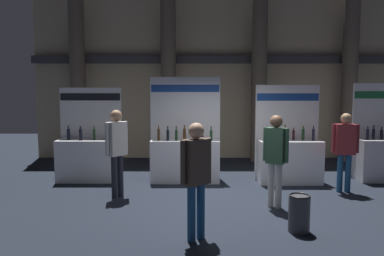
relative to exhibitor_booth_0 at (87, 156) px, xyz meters
name	(u,v)px	position (x,y,z in m)	size (l,w,h in m)	color
ground_plane	(224,202)	(3.24, -1.81, -0.61)	(24.00, 24.00, 0.00)	black
hall_colonnade	(211,71)	(3.24, 3.13, 2.26)	(11.62, 1.04, 5.87)	gray
exhibitor_booth_0	(87,156)	(0.00, 0.00, 0.00)	(1.55, 0.66, 2.31)	white
exhibitor_booth_1	(183,156)	(2.40, -0.05, 0.03)	(1.75, 0.66, 2.57)	white
exhibitor_booth_2	(287,157)	(4.93, -0.20, 0.01)	(1.57, 0.66, 2.37)	white
trash_bin	(297,213)	(4.26, -3.41, -0.31)	(0.34, 0.34, 0.60)	#38383D
visitor_0	(274,153)	(4.15, -2.17, 0.44)	(0.43, 0.35, 1.78)	silver
visitor_1	(194,170)	(2.63, -3.73, 0.45)	(0.46, 0.43, 1.76)	navy
visitor_2	(115,145)	(1.00, -1.47, 0.50)	(0.42, 0.44, 1.84)	#23232D
visitor_3	(343,145)	(5.92, -1.07, 0.44)	(0.58, 0.26, 1.74)	navy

